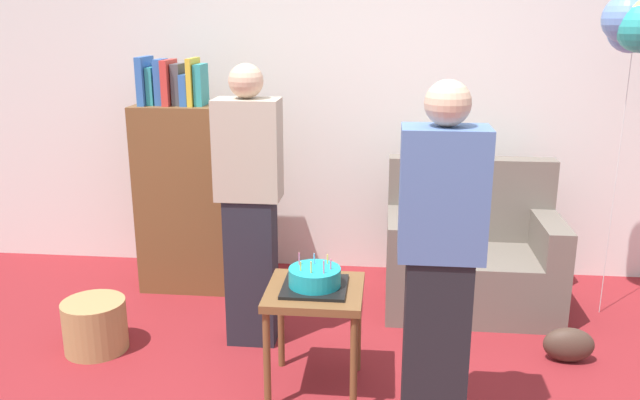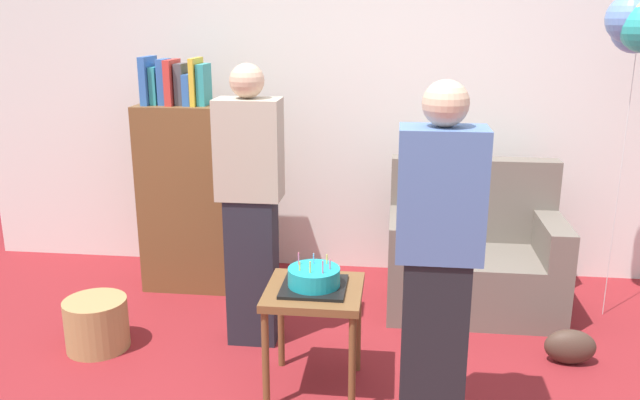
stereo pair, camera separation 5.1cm
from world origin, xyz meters
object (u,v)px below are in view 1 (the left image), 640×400
couch (470,256)px  person_blowing_candles (250,206)px  wicker_basket (95,325)px  balloon_bunch (635,24)px  bookshelf (197,193)px  birthday_cake (315,279)px  side_table (315,304)px  person_holding_cake (439,267)px  handbag (569,345)px

couch → person_blowing_candles: size_ratio=0.67×
wicker_basket → balloon_bunch: balloon_bunch is taller
bookshelf → person_blowing_candles: person_blowing_candles is taller
birthday_cake → person_blowing_candles: bearing=130.9°
couch → balloon_bunch: balloon_bunch is taller
couch → birthday_cake: bearing=-128.6°
side_table → bookshelf: bearing=127.6°
person_holding_cake → bookshelf: bearing=-26.9°
person_holding_cake → wicker_basket: 2.10m
person_blowing_candles → couch: bearing=3.7°
balloon_bunch → bookshelf: bearing=175.7°
bookshelf → person_blowing_candles: (0.54, -0.76, 0.14)m
bookshelf → person_blowing_candles: 0.94m
wicker_basket → handbag: (2.69, 0.15, -0.05)m
couch → person_holding_cake: (-0.33, -1.48, 0.49)m
bookshelf → birthday_cake: bookshelf is taller
bookshelf → side_table: 1.60m
side_table → handbag: (1.38, 0.42, -0.38)m
bookshelf → person_holding_cake: bearing=-46.0°
balloon_bunch → person_blowing_candles: bearing=-165.6°
side_table → balloon_bunch: bearing=31.1°
wicker_basket → birthday_cake: bearing=-12.0°
wicker_basket → balloon_bunch: (3.05, 0.77, 1.68)m
person_holding_cake → balloon_bunch: balloon_bunch is taller
couch → bookshelf: (-1.87, 0.12, 0.35)m
person_holding_cake → side_table: bearing=-11.6°
bookshelf → person_holding_cake: person_holding_cake is taller
birthday_cake → handbag: bearing=17.1°
person_blowing_candles → handbag: 1.95m
person_blowing_candles → balloon_bunch: bearing=-7.6°
side_table → wicker_basket: side_table is taller
wicker_basket → person_blowing_candles: bearing=13.5°
couch → wicker_basket: (-2.22, -0.86, -0.19)m
person_blowing_candles → bookshelf: bearing=103.2°
side_table → wicker_basket: size_ratio=1.56×
couch → side_table: couch is taller
handbag → person_blowing_candles: bearing=177.9°
wicker_basket → side_table: bearing=-12.0°
birthday_cake → couch: bearing=51.4°
person_blowing_candles → person_holding_cake: same height
birthday_cake → balloon_bunch: (1.74, 1.05, 1.21)m
birthday_cake → person_holding_cake: 0.70m
birthday_cake → handbag: size_ratio=1.14×
person_holding_cake → handbag: bearing=-117.3°
couch → bookshelf: bookshelf is taller
couch → person_holding_cake: bearing=-102.6°
couch → handbag: (0.47, -0.71, -0.24)m
couch → side_table: (-0.91, -1.14, 0.14)m
birthday_cake → person_blowing_candles: person_blowing_candles is taller
handbag → person_holding_cake: bearing=-136.4°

